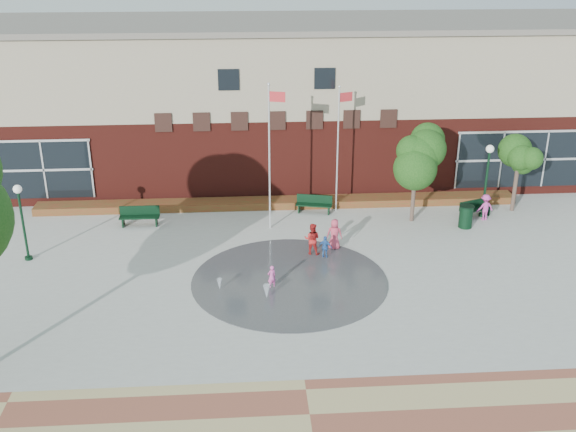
{
  "coord_description": "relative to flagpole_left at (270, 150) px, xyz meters",
  "views": [
    {
      "loc": [
        -1.82,
        -22.47,
        13.65
      ],
      "look_at": [
        0.0,
        4.0,
        2.6
      ],
      "focal_mm": 42.0,
      "sensor_mm": 36.0,
      "label": 1
    }
  ],
  "objects": [
    {
      "name": "adult_pink",
      "position": [
        2.87,
        -2.62,
        -3.36
      ],
      "size": [
        0.82,
        0.62,
        1.49
      ],
      "primitive_type": "imported",
      "rotation": [
        0.0,
        0.0,
        2.92
      ],
      "color": "#CA3F58",
      "rests_on": "ground"
    },
    {
      "name": "child_splash",
      "position": [
        -0.25,
        -6.24,
        -3.59
      ],
      "size": [
        0.44,
        0.38,
        1.03
      ],
      "primitive_type": "imported",
      "rotation": [
        0.0,
        0.0,
        3.57
      ],
      "color": "#E355AB",
      "rests_on": "ground"
    },
    {
      "name": "lamp_right",
      "position": [
        11.18,
        0.8,
        -1.68
      ],
      "size": [
        0.41,
        0.41,
        3.9
      ],
      "color": "black",
      "rests_on": "ground"
    },
    {
      "name": "tree_small_right",
      "position": [
        13.04,
        1.46,
        -1.21
      ],
      "size": [
        2.32,
        2.32,
        3.97
      ],
      "color": "#44332A",
      "rests_on": "ground"
    },
    {
      "name": "water_jet_a",
      "position": [
        -0.49,
        -7.19,
        -4.11
      ],
      "size": [
        0.31,
        0.31,
        0.6
      ],
      "primitive_type": "cone",
      "rotation": [
        3.14,
        0.0,
        0.0
      ],
      "color": "white",
      "rests_on": "ground"
    },
    {
      "name": "bench_right",
      "position": [
        10.75,
        0.71,
        -3.81
      ],
      "size": [
        1.86,
        1.13,
        0.91
      ],
      "rotation": [
        0.0,
        0.0,
        0.38
      ],
      "color": "black",
      "rests_on": "ground"
    },
    {
      "name": "child_blue",
      "position": [
        2.32,
        -3.58,
        -3.56
      ],
      "size": [
        0.69,
        0.5,
        1.09
      ],
      "primitive_type": "imported",
      "rotation": [
        0.0,
        0.0,
        2.74
      ],
      "color": "#2F65B6",
      "rests_on": "ground"
    },
    {
      "name": "trash_can",
      "position": [
        9.81,
        -0.58,
        -3.5
      ],
      "size": [
        0.73,
        0.73,
        1.19
      ],
      "color": "black",
      "rests_on": "ground"
    },
    {
      "name": "splash_pad",
      "position": [
        0.54,
        -5.69,
        -4.1
      ],
      "size": [
        8.4,
        8.4,
        0.01
      ],
      "primitive_type": "cylinder",
      "color": "#383A3D",
      "rests_on": "ground"
    },
    {
      "name": "flagpole_left",
      "position": [
        0.0,
        0.0,
        0.0
      ],
      "size": [
        0.84,
        0.3,
        7.37
      ],
      "rotation": [
        0.0,
        0.0,
        -0.28
      ],
      "color": "white",
      "rests_on": "ground"
    },
    {
      "name": "library_building",
      "position": [
        0.54,
        8.79,
        0.54
      ],
      "size": [
        44.4,
        10.4,
        9.2
      ],
      "color": "#571A14",
      "rests_on": "ground"
    },
    {
      "name": "bench_left",
      "position": [
        -6.64,
        0.76,
        -3.78
      ],
      "size": [
        2.01,
        0.56,
        1.01
      ],
      "rotation": [
        0.0,
        0.0,
        0.0
      ],
      "color": "black",
      "rests_on": "ground"
    },
    {
      "name": "ground",
      "position": [
        0.54,
        -8.69,
        -4.11
      ],
      "size": [
        120.0,
        120.0,
        0.0
      ],
      "primitive_type": "plane",
      "color": "#666056",
      "rests_on": "ground"
    },
    {
      "name": "adult_red",
      "position": [
        1.76,
        -3.13,
        -3.34
      ],
      "size": [
        0.87,
        0.75,
        1.53
      ],
      "primitive_type": "imported",
      "rotation": [
        0.0,
        0.0,
        2.88
      ],
      "color": "red",
      "rests_on": "ground"
    },
    {
      "name": "flower_bed",
      "position": [
        0.54,
        2.91,
        -4.11
      ],
      "size": [
        26.0,
        1.2,
        0.4
      ],
      "primitive_type": "cube",
      "color": "maroon",
      "rests_on": "ground"
    },
    {
      "name": "flagpole_right",
      "position": [
        3.62,
        2.08,
        -0.32
      ],
      "size": [
        0.78,
        0.36,
        6.77
      ],
      "rotation": [
        0.0,
        0.0,
        0.38
      ],
      "color": "white",
      "rests_on": "ground"
    },
    {
      "name": "water_jet_b",
      "position": [
        -2.42,
        -6.32,
        -4.11
      ],
      "size": [
        0.22,
        0.22,
        0.5
      ],
      "primitive_type": "cone",
      "rotation": [
        3.14,
        0.0,
        0.0
      ],
      "color": "white",
      "rests_on": "ground"
    },
    {
      "name": "lamp_left",
      "position": [
        -11.19,
        -2.83,
        -1.85
      ],
      "size": [
        0.38,
        0.38,
        3.63
      ],
      "color": "black",
      "rests_on": "ground"
    },
    {
      "name": "plaza_concrete",
      "position": [
        0.54,
        -4.69,
        -4.1
      ],
      "size": [
        46.0,
        18.0,
        0.01
      ],
      "primitive_type": "cube",
      "color": "#A8A8A0",
      "rests_on": "ground"
    },
    {
      "name": "bench_mid",
      "position": [
        2.38,
        1.87,
        -3.8
      ],
      "size": [
        1.98,
        0.95,
        0.96
      ],
      "rotation": [
        0.0,
        0.0,
        -0.23
      ],
      "color": "black",
      "rests_on": "ground"
    },
    {
      "name": "tree_mid",
      "position": [
        7.32,
        0.44,
        -0.45
      ],
      "size": [
        2.97,
        2.97,
        5.02
      ],
      "color": "#44332A",
      "rests_on": "ground"
    },
    {
      "name": "person_bench",
      "position": [
        11.11,
        0.34,
        -3.41
      ],
      "size": [
        0.98,
        0.68,
        1.39
      ],
      "primitive_type": "imported",
      "rotation": [
        0.0,
        0.0,
        3.34
      ],
      "color": "#CE3EA0",
      "rests_on": "ground"
    }
  ]
}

